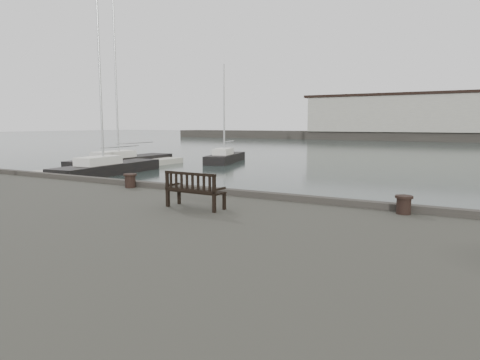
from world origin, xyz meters
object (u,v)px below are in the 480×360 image
object	(u,v)px
bollard_left	(130,181)
yacht_b	(123,163)
bench	(195,197)
bollard_right	(404,205)
yacht_d	(225,160)
yacht_c	(108,171)

from	to	relation	value
bollard_left	yacht_b	bearing A→B (deg)	135.43
bench	bollard_right	distance (m)	5.24
bollard_left	yacht_d	xyz separation A→B (m)	(-11.55, 25.12, -1.57)
bollard_right	yacht_c	distance (m)	25.82
yacht_b	yacht_c	world-z (taller)	yacht_b
bollard_left	yacht_b	xyz separation A→B (m)	(-17.57, 17.31, -1.55)
bollard_right	yacht_b	world-z (taller)	yacht_b
bench	yacht_d	xyz separation A→B (m)	(-15.66, 27.02, -1.62)
bench	yacht_c	size ratio (longest dim) A/B	0.12
yacht_b	bollard_left	bearing A→B (deg)	-47.58
bollard_right	yacht_d	distance (m)	32.44
bench	yacht_c	world-z (taller)	yacht_c
yacht_b	yacht_c	distance (m)	6.47
bollard_right	yacht_d	world-z (taller)	yacht_d
bollard_left	yacht_d	world-z (taller)	yacht_d
yacht_c	yacht_d	size ratio (longest dim) A/B	1.32
bollard_left	bollard_right	xyz separation A→B (m)	(8.97, 0.04, -0.01)
yacht_b	yacht_c	size ratio (longest dim) A/B	1.14
yacht_b	yacht_d	size ratio (longest dim) A/B	1.50
bench	yacht_b	size ratio (longest dim) A/B	0.11
yacht_d	bench	bearing A→B (deg)	-74.94
bench	yacht_c	xyz separation A→B (m)	(-17.96, 13.91, -1.61)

